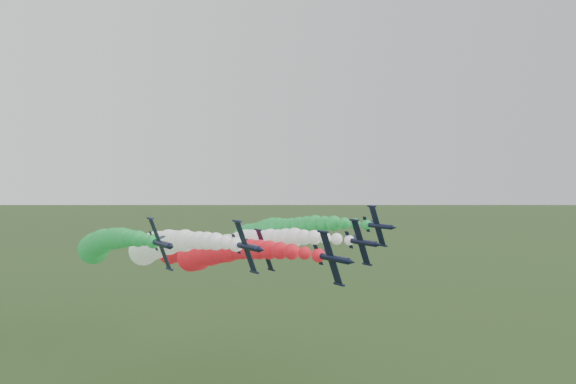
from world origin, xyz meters
name	(u,v)px	position (x,y,z in m)	size (l,w,h in m)	color
jet_lead	(208,254)	(7.19, 44.66, 35.48)	(11.63, 72.50, 15.78)	black
jet_inner_left	(156,246)	(-1.62, 52.88, 36.91)	(11.85, 72.72, 15.99)	black
jet_inner_right	(245,243)	(20.69, 52.50, 36.19)	(11.26, 72.13, 15.41)	black
jet_outer_left	(100,245)	(-11.67, 61.20, 37.10)	(11.95, 72.82, 16.10)	black
jet_outer_right	(266,232)	(31.48, 60.48, 37.77)	(11.66, 72.53, 15.80)	black
jet_trail	(182,249)	(12.41, 71.70, 33.27)	(11.68, 72.55, 15.82)	black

